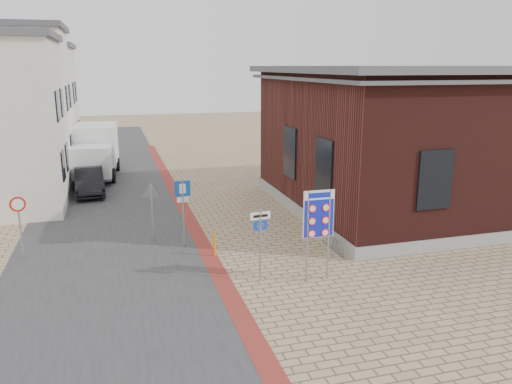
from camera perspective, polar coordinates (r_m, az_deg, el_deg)
ground at (r=16.48m, az=3.49°, el=-10.16°), size 120.00×120.00×0.00m
road_strip at (r=29.90m, az=-16.43°, el=0.51°), size 7.00×60.00×0.02m
curb_strip at (r=25.25m, az=-8.45°, el=-1.52°), size 0.60×40.00×0.02m
brick_building at (r=25.61m, az=17.58°, el=6.13°), size 13.00×13.00×6.80m
townhouse_mid at (r=32.73m, az=-26.77°, el=8.81°), size 7.40×6.40×9.10m
townhouse_far at (r=38.66m, az=-25.15°, el=8.99°), size 7.40×6.40×8.30m
bike_rack at (r=19.21m, az=8.80°, el=-5.84°), size 0.08×1.80×0.60m
sedan at (r=28.65m, az=-18.51°, el=1.18°), size 1.72×4.32×1.40m
box_truck at (r=32.76m, az=-17.96°, el=4.48°), size 3.02×6.29×3.19m
border_sign at (r=15.94m, az=7.17°, el=-2.73°), size 1.03×0.08×3.02m
essen_sign at (r=15.91m, az=0.49°, el=-4.68°), size 0.67×0.10×2.48m
parking_sign at (r=19.00m, az=-8.36°, el=-0.97°), size 0.60×0.07×2.71m
yield_sign at (r=19.90m, az=-11.83°, el=-0.56°), size 0.84×0.25×2.40m
speed_sign at (r=19.64m, az=-25.44°, el=-2.67°), size 0.55×0.13×2.33m
bollard at (r=18.36m, az=-4.77°, el=-5.95°), size 0.10×0.10×0.96m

